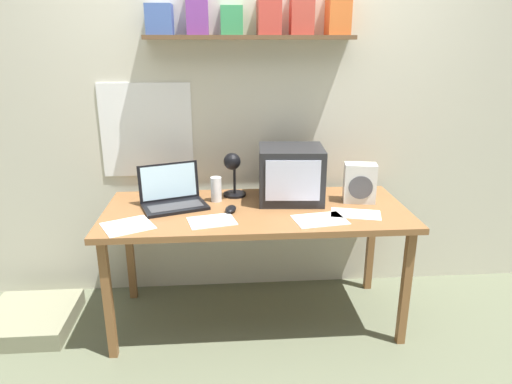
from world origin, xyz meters
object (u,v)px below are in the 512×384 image
object	(u,v)px
crt_monitor	(291,174)
printed_handout	(128,226)
corner_desk	(256,218)
laptop	(172,196)
juice_glass	(216,190)
open_notebook	(320,220)
desk_lamp	(233,169)
space_heater	(360,183)
floor_cushion	(30,319)
loose_paper_near_monitor	(212,221)
loose_paper_near_laptop	(356,214)
computer_mouse	(231,209)

from	to	relation	value
crt_monitor	printed_handout	world-z (taller)	crt_monitor
corner_desk	laptop	bearing A→B (deg)	169.74
juice_glass	open_notebook	bearing A→B (deg)	-32.30
desk_lamp	open_notebook	xyz separation A→B (m)	(0.46, -0.41, -0.18)
space_heater	laptop	bearing A→B (deg)	-170.54
desk_lamp	open_notebook	distance (m)	0.64
crt_monitor	floor_cushion	distance (m)	1.80
juice_glass	floor_cushion	size ratio (longest dim) A/B	0.30
loose_paper_near_monitor	floor_cushion	distance (m)	1.32
loose_paper_near_laptop	juice_glass	bearing A→B (deg)	160.03
corner_desk	computer_mouse	bearing A→B (deg)	-164.01
corner_desk	laptop	world-z (taller)	laptop
crt_monitor	desk_lamp	distance (m)	0.35
desk_lamp	open_notebook	bearing A→B (deg)	-28.42
laptop	computer_mouse	bearing A→B (deg)	-40.59
open_notebook	laptop	bearing A→B (deg)	160.09
space_heater	printed_handout	xyz separation A→B (m)	(-1.32, -0.29, -0.12)
juice_glass	loose_paper_near_laptop	xyz separation A→B (m)	(0.78, -0.28, -0.07)
printed_handout	floor_cushion	xyz separation A→B (m)	(-0.68, 0.22, -0.68)
computer_mouse	space_heater	bearing A→B (deg)	8.56
computer_mouse	open_notebook	world-z (taller)	computer_mouse
space_heater	loose_paper_near_laptop	size ratio (longest dim) A/B	0.77
juice_glass	open_notebook	size ratio (longest dim) A/B	0.49
loose_paper_near_laptop	loose_paper_near_monitor	bearing A→B (deg)	-176.58
laptop	loose_paper_near_laptop	size ratio (longest dim) A/B	1.38
crt_monitor	loose_paper_near_monitor	xyz separation A→B (m)	(-0.47, -0.32, -0.16)
corner_desk	floor_cushion	xyz separation A→B (m)	(-1.37, 0.00, -0.62)
crt_monitor	laptop	distance (m)	0.71
corner_desk	printed_handout	world-z (taller)	printed_handout
desk_lamp	open_notebook	world-z (taller)	desk_lamp
crt_monitor	juice_glass	bearing A→B (deg)	-177.30
laptop	loose_paper_near_laptop	bearing A→B (deg)	-31.80
corner_desk	laptop	size ratio (longest dim) A/B	4.13
juice_glass	loose_paper_near_laptop	size ratio (longest dim) A/B	0.49
corner_desk	crt_monitor	size ratio (longest dim) A/B	4.34
loose_paper_near_monitor	printed_handout	distance (m)	0.44
corner_desk	loose_paper_near_laptop	world-z (taller)	loose_paper_near_laptop
crt_monitor	space_heater	size ratio (longest dim) A/B	1.71
laptop	open_notebook	distance (m)	0.87
corner_desk	computer_mouse	size ratio (longest dim) A/B	15.14
floor_cushion	printed_handout	bearing A→B (deg)	-17.91
laptop	printed_handout	size ratio (longest dim) A/B	1.34
printed_handout	loose_paper_near_monitor	bearing A→B (deg)	4.51
juice_glass	loose_paper_near_laptop	bearing A→B (deg)	-19.97
space_heater	loose_paper_near_monitor	world-z (taller)	space_heater
corner_desk	crt_monitor	bearing A→B (deg)	31.47
floor_cushion	corner_desk	bearing A→B (deg)	-0.04
open_notebook	printed_handout	size ratio (longest dim) A/B	0.97
computer_mouse	printed_handout	distance (m)	0.57
laptop	space_heater	size ratio (longest dim) A/B	1.80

